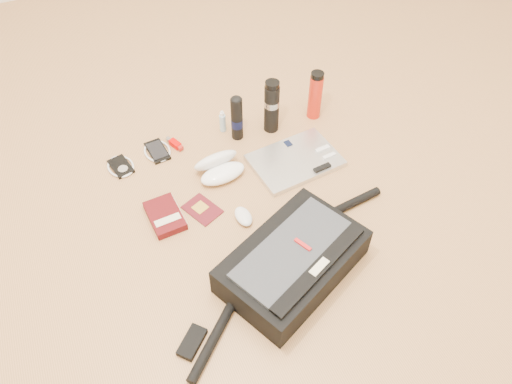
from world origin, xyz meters
TOP-DOWN VIEW (x-y plane):
  - ground at (0.00, 0.00)m, footprint 4.00×4.00m
  - messenger_bag at (-0.01, -0.27)m, footprint 0.90×0.46m
  - laptop at (0.24, 0.18)m, footprint 0.36×0.27m
  - book at (-0.32, 0.12)m, footprint 0.12×0.18m
  - passport at (-0.19, 0.11)m, footprint 0.14×0.16m
  - mouse at (-0.07, 0.00)m, footprint 0.06×0.10m
  - sunglasses_case at (-0.06, 0.25)m, footprint 0.20×0.17m
  - ipod at (-0.41, 0.44)m, footprint 0.12×0.13m
  - phone at (-0.25, 0.47)m, footprint 0.11×0.14m
  - inhaler at (-0.18, 0.47)m, footprint 0.05×0.09m
  - spray_bottle at (0.04, 0.48)m, footprint 0.03×0.03m
  - aerosol_can at (0.08, 0.42)m, footprint 0.05×0.05m
  - thermos_black at (0.23, 0.41)m, footprint 0.07×0.07m
  - thermos_red at (0.44, 0.41)m, footprint 0.06×0.06m

SIDE VIEW (x-z plane):
  - ground at x=0.00m, z-range 0.00..0.00m
  - passport at x=-0.19m, z-range 0.00..0.01m
  - ipod at x=-0.41m, z-range 0.00..0.01m
  - phone at x=-0.25m, z-range 0.00..0.01m
  - laptop at x=0.24m, z-range 0.00..0.03m
  - inhaler at x=-0.18m, z-range 0.00..0.02m
  - book at x=-0.32m, z-range 0.00..0.03m
  - mouse at x=-0.07m, z-range 0.00..0.03m
  - sunglasses_case at x=-0.06m, z-range -0.02..0.09m
  - spray_bottle at x=0.04m, z-range -0.01..0.10m
  - messenger_bag at x=-0.01m, z-range -0.01..0.13m
  - aerosol_can at x=0.08m, z-range 0.00..0.21m
  - thermos_red at x=0.44m, z-range 0.00..0.22m
  - thermos_black at x=0.23m, z-range 0.00..0.24m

